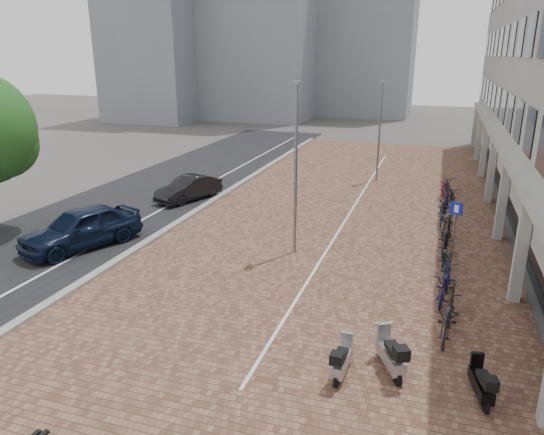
{
  "coord_description": "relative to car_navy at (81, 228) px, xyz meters",
  "views": [
    {
      "loc": [
        6.07,
        -12.32,
        7.54
      ],
      "look_at": [
        0.0,
        6.0,
        1.3
      ],
      "focal_mm": 33.52,
      "sensor_mm": 36.0,
      "label": 1
    }
  ],
  "objects": [
    {
      "name": "scooter_back",
      "position": [
        12.8,
        -4.77,
        -0.3
      ],
      "size": [
        1.12,
        1.62,
        1.07
      ],
      "primitive_type": null,
      "rotation": [
        0.0,
        0.0,
        0.45
      ],
      "color": "gray",
      "rests_on": "ground"
    },
    {
      "name": "parking_line",
      "position": [
        9.57,
        8.34,
        -0.8
      ],
      "size": [
        0.1,
        30.0,
        0.0
      ],
      "primitive_type": "cube",
      "color": "white",
      "rests_on": "plaza_brick"
    },
    {
      "name": "curb",
      "position": [
        2.27,
        8.34,
        -0.77
      ],
      "size": [
        0.35,
        42.0,
        0.14
      ],
      "primitive_type": "cube",
      "color": "gray",
      "rests_on": "ground"
    },
    {
      "name": "parking_sign",
      "position": [
        14.29,
        3.4,
        0.67
      ],
      "size": [
        0.45,
        0.23,
        2.27
      ],
      "rotation": [
        0.0,
        0.0,
        -0.43
      ],
      "color": "slate",
      "rests_on": "ground"
    },
    {
      "name": "plaza_brick",
      "position": [
        9.37,
        8.34,
        -0.83
      ],
      "size": [
        14.5,
        42.0,
        0.04
      ],
      "primitive_type": "cube",
      "color": "brown",
      "rests_on": "ground"
    },
    {
      "name": "scooter_front",
      "position": [
        11.7,
        -5.3,
        -0.36
      ],
      "size": [
        0.51,
        1.41,
        0.95
      ],
      "primitive_type": null,
      "rotation": [
        0.0,
        0.0,
        -0.06
      ],
      "color": "#999A9E",
      "rests_on": "ground"
    },
    {
      "name": "ground",
      "position": [
        7.37,
        -3.66,
        -0.84
      ],
      "size": [
        140.0,
        140.0,
        0.0
      ],
      "primitive_type": "plane",
      "color": "#474442",
      "rests_on": "ground"
    },
    {
      "name": "lamp_near",
      "position": [
        8.38,
        2.14,
        2.44
      ],
      "size": [
        0.12,
        0.12,
        6.55
      ],
      "primitive_type": "cylinder",
      "color": "gray",
      "rests_on": "ground"
    },
    {
      "name": "lamp_far",
      "position": [
        9.93,
        15.26,
        2.15
      ],
      "size": [
        0.12,
        0.12,
        5.98
      ],
      "primitive_type": "cylinder",
      "color": "slate",
      "rests_on": "ground"
    },
    {
      "name": "scooter_mid",
      "position": [
        14.87,
        -5.2,
        -0.37
      ],
      "size": [
        0.7,
        1.42,
        0.94
      ],
      "primitive_type": null,
      "rotation": [
        0.0,
        0.0,
        0.21
      ],
      "color": "black",
      "rests_on": "ground"
    },
    {
      "name": "car_navy",
      "position": [
        0.0,
        0.0,
        0.0
      ],
      "size": [
        3.69,
        5.29,
        1.67
      ],
      "primitive_type": "imported",
      "rotation": [
        0.0,
        0.0,
        -0.39
      ],
      "color": "black",
      "rests_on": "ground"
    },
    {
      "name": "lane_line",
      "position": [
        0.37,
        8.34,
        -0.81
      ],
      "size": [
        0.12,
        44.0,
        0.0
      ],
      "primitive_type": "cube",
      "color": "white",
      "rests_on": "street_asphalt"
    },
    {
      "name": "car_dark",
      "position": [
        0.87,
        7.7,
        -0.2
      ],
      "size": [
        2.57,
        4.11,
        1.28
      ],
      "primitive_type": "imported",
      "rotation": [
        0.0,
        0.0,
        -0.34
      ],
      "color": "black",
      "rests_on": "ground"
    },
    {
      "name": "street_asphalt",
      "position": [
        -1.63,
        8.34,
        -0.83
      ],
      "size": [
        8.0,
        50.0,
        0.03
      ],
      "primitive_type": "cube",
      "color": "black",
      "rests_on": "ground"
    },
    {
      "name": "bike_row",
      "position": [
        14.09,
        5.39,
        -0.32
      ],
      "size": [
        1.2,
        18.12,
        1.05
      ],
      "color": "#232228",
      "rests_on": "ground"
    }
  ]
}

